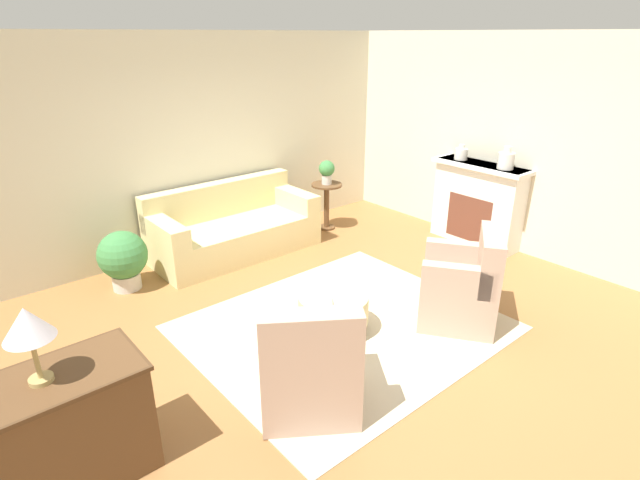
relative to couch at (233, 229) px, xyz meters
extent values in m
plane|color=#996638|center=(-0.17, -2.37, -0.32)|extent=(16.00, 16.00, 0.00)
cube|color=beige|center=(-0.17, 0.54, 1.08)|extent=(9.71, 0.12, 2.80)
cube|color=beige|center=(3.02, -2.37, 1.08)|extent=(0.12, 10.25, 2.80)
cube|color=beige|center=(-0.17, -2.37, -0.32)|extent=(2.91, 2.50, 0.01)
cube|color=beige|center=(0.00, -0.06, -0.11)|extent=(2.19, 0.96, 0.44)
cube|color=beige|center=(0.00, 0.32, 0.35)|extent=(2.19, 0.20, 0.47)
cube|color=beige|center=(-0.98, -0.08, 0.24)|extent=(0.24, 0.92, 0.26)
cube|color=beige|center=(0.98, -0.08, 0.24)|extent=(0.24, 0.92, 0.26)
cube|color=brown|center=(0.00, -0.51, -0.29)|extent=(1.97, 0.05, 0.06)
cube|color=tan|center=(-1.14, -3.01, -0.09)|extent=(1.02, 1.02, 0.45)
cube|color=tan|center=(-1.29, -3.23, 0.40)|extent=(0.72, 0.58, 0.54)
cube|color=tan|center=(-0.89, -3.16, 0.28)|extent=(0.51, 0.65, 0.30)
cube|color=tan|center=(-1.38, -2.83, 0.28)|extent=(0.51, 0.65, 0.30)
cube|color=brown|center=(-0.95, -2.74, -0.28)|extent=(0.57, 0.42, 0.06)
cube|color=tan|center=(0.81, -3.01, -0.09)|extent=(1.02, 1.02, 0.45)
cube|color=tan|center=(0.96, -3.23, 0.40)|extent=(0.72, 0.58, 0.54)
cube|color=tan|center=(1.04, -2.83, 0.28)|extent=(0.51, 0.65, 0.30)
cube|color=tan|center=(0.55, -3.16, 0.28)|extent=(0.51, 0.65, 0.30)
cube|color=brown|center=(0.62, -2.74, -0.28)|extent=(0.57, 0.42, 0.06)
cylinder|color=beige|center=(-0.30, -2.36, -0.05)|extent=(0.69, 0.69, 0.29)
cylinder|color=brown|center=(-0.51, -2.56, -0.25)|extent=(0.05, 0.05, 0.12)
cylinder|color=brown|center=(-0.09, -2.56, -0.25)|extent=(0.05, 0.05, 0.12)
cylinder|color=brown|center=(-0.51, -2.15, -0.25)|extent=(0.05, 0.05, 0.12)
cylinder|color=brown|center=(-0.09, -2.15, -0.25)|extent=(0.05, 0.05, 0.12)
cylinder|color=brown|center=(1.54, -0.15, 0.36)|extent=(0.46, 0.46, 0.03)
cylinder|color=brown|center=(1.54, -0.15, 0.01)|extent=(0.08, 0.08, 0.67)
cylinder|color=brown|center=(1.54, -0.15, -0.31)|extent=(0.25, 0.25, 0.03)
cube|color=white|center=(2.78, -1.91, 0.24)|extent=(0.36, 1.23, 1.14)
cube|color=brown|center=(2.61, -1.91, 0.07)|extent=(0.02, 0.68, 0.63)
cube|color=white|center=(2.76, -1.91, 0.79)|extent=(0.44, 1.33, 0.05)
cube|color=brown|center=(-2.85, -2.57, 0.09)|extent=(1.11, 0.55, 0.83)
cube|color=#4E341E|center=(-2.85, -2.57, 0.49)|extent=(1.15, 0.59, 0.03)
cylinder|color=silver|center=(2.76, -1.57, 0.89)|extent=(0.18, 0.18, 0.15)
cylinder|color=silver|center=(2.76, -1.57, 0.99)|extent=(0.08, 0.08, 0.06)
cylinder|color=silver|center=(2.76, -2.25, 0.92)|extent=(0.21, 0.21, 0.21)
cylinder|color=silver|center=(2.76, -2.25, 1.06)|extent=(0.09, 0.09, 0.08)
cylinder|color=beige|center=(1.54, -0.15, 0.44)|extent=(0.15, 0.15, 0.14)
sphere|color=#3D7F42|center=(1.54, -0.15, 0.61)|extent=(0.23, 0.23, 0.23)
cylinder|color=beige|center=(-1.51, -0.11, -0.23)|extent=(0.32, 0.32, 0.19)
sphere|color=#3D7F42|center=(-1.51, -0.11, 0.10)|extent=(0.56, 0.56, 0.56)
cylinder|color=tan|center=(-2.85, -2.57, 0.52)|extent=(0.14, 0.14, 0.03)
cylinder|color=tan|center=(-2.85, -2.57, 0.67)|extent=(0.03, 0.03, 0.28)
cone|color=silver|center=(-2.85, -2.57, 0.91)|extent=(0.29, 0.29, 0.20)
camera|label=1|loc=(-3.15, -5.51, 2.43)|focal=28.00mm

